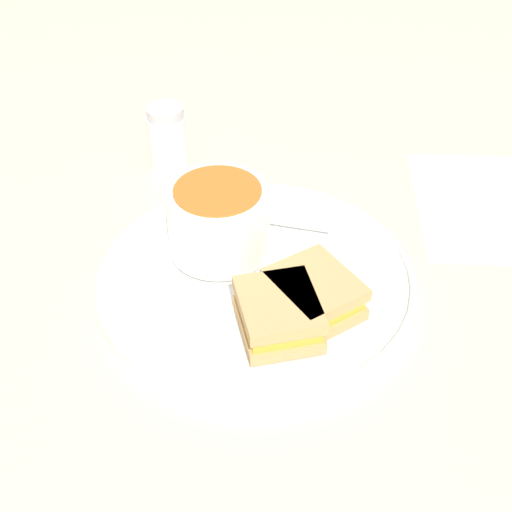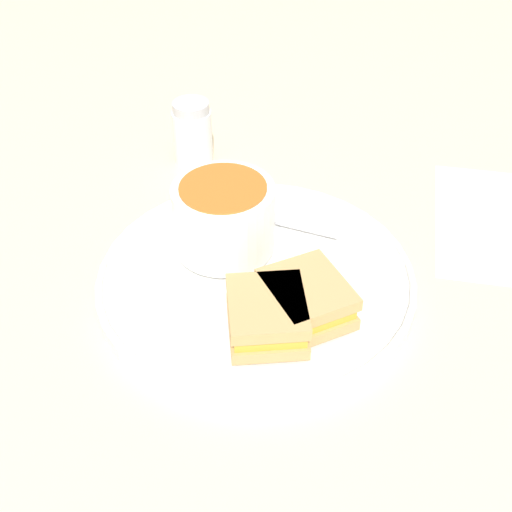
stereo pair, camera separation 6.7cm
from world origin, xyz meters
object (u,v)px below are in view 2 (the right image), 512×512
at_px(soup_bowl, 224,217).
at_px(sandwich_half_near, 267,316).
at_px(sandwich_half_far, 307,299).
at_px(salt_shaker, 193,133).
at_px(spoon, 268,218).

relative_size(soup_bowl, sandwich_half_near, 1.13).
height_order(soup_bowl, sandwich_half_near, soup_bowl).
height_order(sandwich_half_far, salt_shaker, salt_shaker).
relative_size(sandwich_half_far, salt_shaker, 1.10).
bearing_deg(soup_bowl, sandwich_half_far, -158.66).
relative_size(sandwich_half_near, sandwich_half_far, 1.03).
xyz_separation_m(soup_bowl, sandwich_half_near, (-0.12, -0.00, -0.02)).
bearing_deg(salt_shaker, sandwich_half_far, -173.73).
bearing_deg(salt_shaker, sandwich_half_near, 178.80).
relative_size(spoon, salt_shaker, 1.12).
bearing_deg(sandwich_half_near, spoon, -18.09).
bearing_deg(soup_bowl, spoon, -64.23).
bearing_deg(soup_bowl, sandwich_half_near, -177.79).
bearing_deg(spoon, sandwich_half_near, 110.31).
distance_m(sandwich_half_far, salt_shaker, 0.31).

